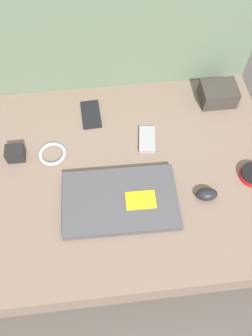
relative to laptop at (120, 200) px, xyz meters
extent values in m
plane|color=#4C4742|center=(0.03, 0.11, -0.16)|extent=(8.00, 8.00, 0.00)
cube|color=#7A6656|center=(0.03, 0.11, -0.09)|extent=(1.00, 0.75, 0.15)
cube|color=#60755B|center=(0.03, 0.58, 0.13)|extent=(1.00, 0.20, 0.57)
cube|color=#47474C|center=(0.00, 0.00, 0.00)|extent=(0.35, 0.22, 0.03)
cube|color=yellow|center=(0.06, -0.01, 0.01)|extent=(0.09, 0.06, 0.00)
ellipsoid|color=black|center=(0.26, -0.01, 0.00)|extent=(0.07, 0.04, 0.03)
cube|color=black|center=(-0.07, 0.35, -0.01)|extent=(0.07, 0.13, 0.01)
cube|color=#99999E|center=(0.11, 0.22, -0.01)|extent=(0.07, 0.11, 0.01)
cube|color=#38332D|center=(0.40, 0.37, 0.02)|extent=(0.13, 0.10, 0.07)
cube|color=black|center=(-0.32, 0.20, 0.01)|extent=(0.06, 0.05, 0.05)
torus|color=#B2B2B7|center=(-0.21, 0.20, -0.01)|extent=(0.09, 0.09, 0.01)
camera|label=1|loc=(-0.03, -0.41, 0.91)|focal=35.00mm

